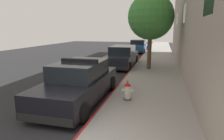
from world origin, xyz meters
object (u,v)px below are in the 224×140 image
Objects in this scene: fire_hydrant at (127,91)px; street_tree at (151,17)px; parked_car_dark_far at (138,46)px; parked_car_silver_ahead at (122,57)px; police_cruiser at (80,83)px.

street_tree reaches higher than fire_hydrant.
parked_car_dark_far is 0.97× the size of street_tree.
street_tree is (0.36, 6.30, 3.11)m from fire_hydrant.
parked_car_dark_far is 11.39m from street_tree.
fire_hydrant is at bearing -93.31° from street_tree.
fire_hydrant is at bearing -84.34° from parked_car_dark_far.
fire_hydrant is at bearing -76.79° from parked_car_silver_ahead.
parked_car_silver_ahead is at bearing 103.21° from fire_hydrant.
street_tree reaches higher than police_cruiser.
fire_hydrant is 7.03m from street_tree.
parked_car_silver_ahead is 0.97× the size of street_tree.
street_tree reaches higher than parked_car_dark_far.
street_tree is at bearing -28.69° from parked_car_silver_ahead.
police_cruiser reaches higher than fire_hydrant.
police_cruiser is 7.66m from parked_car_silver_ahead.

